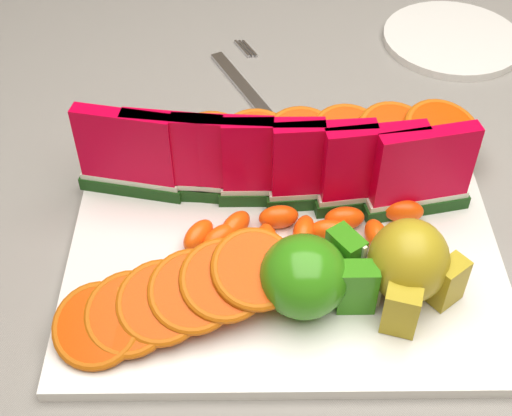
# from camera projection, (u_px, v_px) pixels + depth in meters

# --- Properties ---
(table) EXTENTS (1.40, 0.90, 0.75)m
(table) POSITION_uv_depth(u_px,v_px,m) (351.00, 264.00, 0.80)
(table) COLOR #4C271B
(table) RESTS_ON ground
(tablecloth) EXTENTS (1.53, 1.03, 0.20)m
(tablecloth) POSITION_uv_depth(u_px,v_px,m) (357.00, 226.00, 0.76)
(tablecloth) COLOR gray
(tablecloth) RESTS_ON table
(platter) EXTENTS (0.40, 0.30, 0.01)m
(platter) POSITION_uv_depth(u_px,v_px,m) (284.00, 253.00, 0.67)
(platter) COLOR silver
(platter) RESTS_ON tablecloth
(apple_cluster) EXTENTS (0.12, 0.10, 0.07)m
(apple_cluster) POSITION_uv_depth(u_px,v_px,m) (312.00, 276.00, 0.60)
(apple_cluster) COLOR #30881D
(apple_cluster) RESTS_ON platter
(pear_cluster) EXTENTS (0.09, 0.09, 0.08)m
(pear_cluster) POSITION_uv_depth(u_px,v_px,m) (410.00, 265.00, 0.60)
(pear_cluster) COLOR #A96C1D
(pear_cluster) RESTS_ON platter
(side_plate) EXTENTS (0.19, 0.19, 0.01)m
(side_plate) POSITION_uv_depth(u_px,v_px,m) (452.00, 39.00, 0.93)
(side_plate) COLOR silver
(side_plate) RESTS_ON tablecloth
(fork) EXTENTS (0.09, 0.19, 0.00)m
(fork) POSITION_uv_depth(u_px,v_px,m) (246.00, 85.00, 0.86)
(fork) COLOR silver
(fork) RESTS_ON tablecloth
(watermelon_row) EXTENTS (0.39, 0.07, 0.10)m
(watermelon_row) POSITION_uv_depth(u_px,v_px,m) (273.00, 165.00, 0.68)
(watermelon_row) COLOR #0C3A0C
(watermelon_row) RESTS_ON platter
(orange_fan_front) EXTENTS (0.22, 0.13, 0.06)m
(orange_fan_front) POSITION_uv_depth(u_px,v_px,m) (177.00, 297.00, 0.59)
(orange_fan_front) COLOR red
(orange_fan_front) RESTS_ON platter
(orange_fan_back) EXTENTS (0.39, 0.11, 0.05)m
(orange_fan_back) POSITION_uv_depth(u_px,v_px,m) (303.00, 139.00, 0.74)
(orange_fan_back) COLOR red
(orange_fan_back) RESTS_ON platter
(tangerine_segments) EXTENTS (0.23, 0.07, 0.02)m
(tangerine_segments) POSITION_uv_depth(u_px,v_px,m) (296.00, 229.00, 0.67)
(tangerine_segments) COLOR orange
(tangerine_segments) RESTS_ON platter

